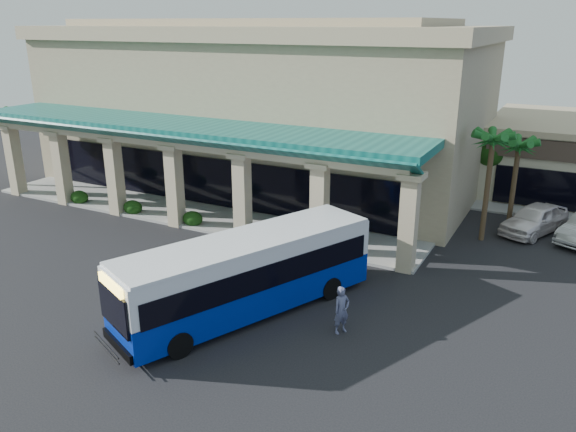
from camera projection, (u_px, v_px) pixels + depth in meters
The scene contains 10 objects.
ground at pixel (239, 288), 24.83m from camera, with size 110.00×110.00×0.00m, color black.
main_building at pixel (262, 103), 39.88m from camera, with size 30.80×14.80×11.35m, color tan, non-canonical shape.
arcade at pixel (185, 170), 33.10m from camera, with size 30.00×6.20×5.70m, color #0E5550, non-canonical shape.
palm_0 at pixel (488, 181), 29.24m from camera, with size 2.40×2.40×6.60m, color #17571E, non-canonical shape.
palm_1 at pixel (515, 177), 31.44m from camera, with size 2.40×2.40×5.80m, color #17571E, non-canonical shape.
palm_2 at pixel (15, 144), 39.13m from camera, with size 2.40×2.40×6.20m, color #17571E, non-canonical shape.
broadleaf_tree at pixel (491, 163), 36.67m from camera, with size 2.60×2.60×4.81m, color black, non-canonical shape.
transit_bus at pixel (248, 276), 22.23m from camera, with size 2.67×11.46×3.20m, color #02219C, non-canonical shape.
pedestrian at pixel (342, 310), 20.96m from camera, with size 0.68×0.45×1.87m, color #535777.
car_silver at pixel (534, 219), 31.03m from camera, with size 1.93×4.79×1.63m, color white.
Camera 1 is at (12.34, -18.86, 11.10)m, focal length 35.00 mm.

